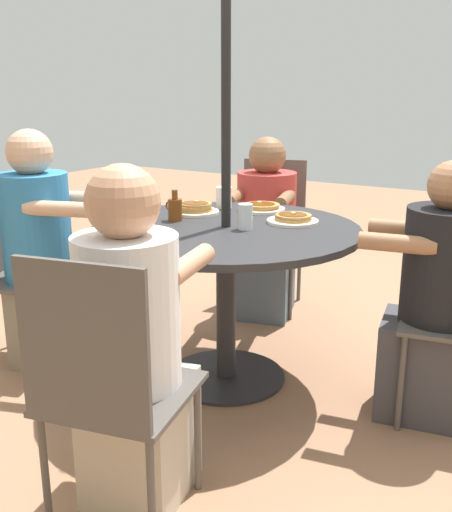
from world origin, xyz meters
TOP-DOWN VIEW (x-y plane):
  - ground_plane at (0.00, 0.00)m, footprint 12.00×12.00m
  - patio_table at (0.00, 0.00)m, footprint 1.21×1.21m
  - umbrella_pole at (0.00, 0.00)m, footprint 0.04×0.04m
  - diner_north at (-0.90, -0.16)m, footprint 0.52×0.40m
  - patio_chair_east at (0.31, -1.04)m, footprint 0.52×0.52m
  - diner_east at (0.26, -0.87)m, footprint 0.47×0.56m
  - patio_chair_south at (1.03, 0.37)m, footprint 0.54×0.54m
  - diner_south at (0.86, 0.31)m, footprint 0.57×0.47m
  - patio_chair_west at (-0.24, 1.06)m, footprint 0.50×0.50m
  - diner_west at (-0.20, 0.89)m, footprint 0.41×0.53m
  - pancake_plate_a at (0.03, -0.40)m, footprint 0.24×0.24m
  - pancake_plate_b at (-0.22, -0.23)m, footprint 0.24×0.24m
  - pancake_plate_c at (0.28, -0.17)m, footprint 0.24×0.24m
  - syrup_bottle at (0.27, 0.02)m, footprint 0.09×0.07m
  - coffee_cup at (0.24, -0.36)m, footprint 0.08×0.08m
  - drinking_glass_a at (-0.10, -0.00)m, footprint 0.06×0.06m

SIDE VIEW (x-z plane):
  - ground_plane at x=0.00m, z-range 0.00..0.00m
  - diner_east at x=0.26m, z-range -0.05..1.03m
  - diner_north at x=-0.90m, z-range -0.05..1.04m
  - patio_chair_east at x=0.31m, z-range 0.06..0.97m
  - patio_chair_south at x=1.03m, z-range 0.06..0.97m
  - patio_chair_west at x=-0.24m, z-range 0.06..0.97m
  - diner_west at x=-0.20m, z-range -0.04..1.10m
  - diner_south at x=0.86m, z-range -0.04..1.12m
  - patio_table at x=0.00m, z-range 0.26..1.00m
  - pancake_plate_a at x=0.03m, z-range 0.74..0.79m
  - pancake_plate_b at x=-0.22m, z-range 0.74..0.79m
  - pancake_plate_c at x=0.28m, z-range 0.74..0.80m
  - coffee_cup at x=0.24m, z-range 0.75..0.86m
  - syrup_bottle at x=0.27m, z-range 0.73..0.88m
  - drinking_glass_a at x=-0.10m, z-range 0.75..0.86m
  - umbrella_pole at x=0.00m, z-range 0.00..2.02m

